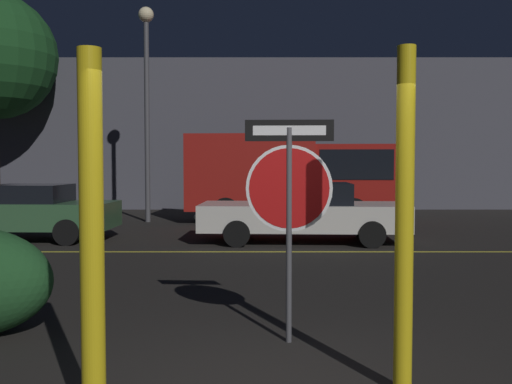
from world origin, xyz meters
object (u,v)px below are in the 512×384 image
Objects in this scene: passing_car_2 at (304,212)px; street_lamp at (147,79)px; stop_sign at (289,187)px; yellow_pole_left at (92,242)px; yellow_pole_right at (404,221)px; delivery_truck at (293,174)px; passing_car_1 at (27,212)px.

passing_car_2 is 0.74× the size of street_lamp.
stop_sign is 0.87× the size of yellow_pole_left.
street_lamp is at bearing 47.46° from passing_car_2.
yellow_pole_right is at bearing -176.94° from passing_car_2.
delivery_truck is (2.31, 14.20, 0.22)m from yellow_pole_left.
yellow_pole_left is 10.89m from passing_car_1.
passing_car_1 is 0.88× the size of passing_car_2.
delivery_truck is at bearing 2.30° from passing_car_2.
street_lamp reaches higher than stop_sign.
delivery_truck is at bearing 88.91° from stop_sign.
delivery_truck is (6.76, 4.28, 0.85)m from passing_car_1.
passing_car_1 is 0.67× the size of delivery_truck.
yellow_pole_left is 0.41× the size of delivery_truck.
passing_car_2 is 0.77× the size of delivery_truck.
stop_sign is at bearing 176.72° from passing_car_2.
street_lamp is (2.12, 4.36, 3.86)m from passing_car_1.
stop_sign is 13.20m from street_lamp.
delivery_truck is at bearing 80.77° from yellow_pole_left.
yellow_pole_left is 0.60× the size of passing_car_1.
yellow_pole_right is at bearing -71.07° from street_lamp.
stop_sign is 0.83× the size of yellow_pole_right.
stop_sign is at bearing -141.26° from passing_car_1.
passing_car_1 is (-5.93, 7.94, -0.92)m from stop_sign.
yellow_pole_right is 11.48m from passing_car_1.
passing_car_2 is at bearing -90.47° from passing_car_1.
street_lamp is (-4.66, 13.59, 3.15)m from yellow_pole_right.
yellow_pole_left is at bearing -80.72° from street_lamp.
yellow_pole_left is at bearing -123.92° from stop_sign.
delivery_truck is (0.83, 12.22, -0.08)m from stop_sign.
delivery_truck reaches higher than yellow_pole_left.
street_lamp reaches higher than delivery_truck.
passing_car_1 is 6.19m from street_lamp.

